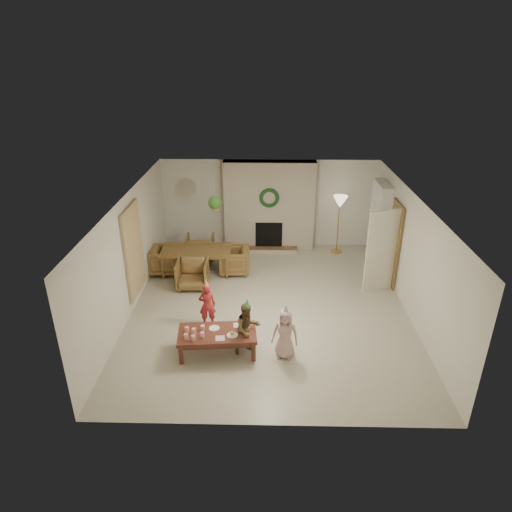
{
  "coord_description": "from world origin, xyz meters",
  "views": [
    {
      "loc": [
        -0.09,
        -8.67,
        5.26
      ],
      "look_at": [
        -0.3,
        0.4,
        1.05
      ],
      "focal_mm": 31.63,
      "sensor_mm": 36.0,
      "label": 1
    }
  ],
  "objects_px": {
    "dining_table": "(196,261)",
    "dining_chair_far": "(200,248)",
    "dining_chair_near": "(192,274)",
    "child_red": "(207,305)",
    "child_plaid": "(248,328)",
    "dining_chair_left": "(166,260)",
    "dining_chair_right": "(234,260)",
    "child_pink": "(285,334)",
    "coffee_table_top": "(217,334)"
  },
  "relations": [
    {
      "from": "dining_chair_far",
      "to": "dining_chair_right",
      "type": "bearing_deg",
      "value": 141.34
    },
    {
      "from": "dining_chair_near",
      "to": "dining_chair_right",
      "type": "bearing_deg",
      "value": 38.66
    },
    {
      "from": "dining_table",
      "to": "dining_chair_far",
      "type": "bearing_deg",
      "value": 90.0
    },
    {
      "from": "dining_chair_left",
      "to": "child_pink",
      "type": "xyz_separation_m",
      "value": [
        2.9,
        -3.4,
        0.16
      ]
    },
    {
      "from": "dining_chair_left",
      "to": "child_plaid",
      "type": "bearing_deg",
      "value": -147.21
    },
    {
      "from": "dining_chair_left",
      "to": "dining_chair_far",
      "type": "bearing_deg",
      "value": -45.0
    },
    {
      "from": "coffee_table_top",
      "to": "child_red",
      "type": "relative_size",
      "value": 1.52
    },
    {
      "from": "dining_chair_near",
      "to": "coffee_table_top",
      "type": "relative_size",
      "value": 0.52
    },
    {
      "from": "dining_chair_left",
      "to": "child_red",
      "type": "distance_m",
      "value": 2.75
    },
    {
      "from": "dining_table",
      "to": "coffee_table_top",
      "type": "distance_m",
      "value": 3.44
    },
    {
      "from": "dining_chair_far",
      "to": "child_pink",
      "type": "bearing_deg",
      "value": 115.93
    },
    {
      "from": "dining_table",
      "to": "dining_chair_left",
      "type": "relative_size",
      "value": 2.34
    },
    {
      "from": "coffee_table_top",
      "to": "child_plaid",
      "type": "distance_m",
      "value": 0.58
    },
    {
      "from": "child_plaid",
      "to": "dining_chair_far",
      "type": "bearing_deg",
      "value": 83.26
    },
    {
      "from": "dining_chair_right",
      "to": "dining_table",
      "type": "bearing_deg",
      "value": -90.0
    },
    {
      "from": "coffee_table_top",
      "to": "child_pink",
      "type": "bearing_deg",
      "value": -9.49
    },
    {
      "from": "dining_chair_right",
      "to": "child_red",
      "type": "height_order",
      "value": "child_red"
    },
    {
      "from": "dining_chair_near",
      "to": "dining_chair_far",
      "type": "xyz_separation_m",
      "value": [
        -0.03,
        1.54,
        0.0
      ]
    },
    {
      "from": "dining_table",
      "to": "child_plaid",
      "type": "xyz_separation_m",
      "value": [
        1.44,
        -3.29,
        0.21
      ]
    },
    {
      "from": "child_red",
      "to": "dining_chair_near",
      "type": "bearing_deg",
      "value": -79.72
    },
    {
      "from": "dining_chair_near",
      "to": "child_red",
      "type": "height_order",
      "value": "child_red"
    },
    {
      "from": "coffee_table_top",
      "to": "child_red",
      "type": "xyz_separation_m",
      "value": [
        -0.29,
        0.92,
        0.06
      ]
    },
    {
      "from": "dining_chair_far",
      "to": "dining_chair_right",
      "type": "height_order",
      "value": "same"
    },
    {
      "from": "dining_table",
      "to": "child_pink",
      "type": "relative_size",
      "value": 1.76
    },
    {
      "from": "dining_chair_near",
      "to": "dining_chair_left",
      "type": "xyz_separation_m",
      "value": [
        -0.79,
        0.76,
        0.0
      ]
    },
    {
      "from": "dining_chair_right",
      "to": "child_pink",
      "type": "xyz_separation_m",
      "value": [
        1.16,
        -3.44,
        0.16
      ]
    },
    {
      "from": "dining_chair_left",
      "to": "child_red",
      "type": "height_order",
      "value": "child_red"
    },
    {
      "from": "dining_table",
      "to": "dining_chair_far",
      "type": "height_order",
      "value": "dining_chair_far"
    },
    {
      "from": "dining_chair_far",
      "to": "coffee_table_top",
      "type": "distance_m",
      "value": 4.19
    },
    {
      "from": "dining_chair_near",
      "to": "child_pink",
      "type": "distance_m",
      "value": 3.39
    },
    {
      "from": "dining_chair_right",
      "to": "child_red",
      "type": "xyz_separation_m",
      "value": [
        -0.39,
        -2.43,
        0.14
      ]
    },
    {
      "from": "dining_table",
      "to": "coffee_table_top",
      "type": "bearing_deg",
      "value": -76.53
    },
    {
      "from": "dining_table",
      "to": "child_plaid",
      "type": "relative_size",
      "value": 1.7
    },
    {
      "from": "dining_table",
      "to": "child_plaid",
      "type": "distance_m",
      "value": 3.6
    },
    {
      "from": "dining_chair_near",
      "to": "child_red",
      "type": "distance_m",
      "value": 1.73
    },
    {
      "from": "dining_table",
      "to": "dining_chair_near",
      "type": "distance_m",
      "value": 0.77
    },
    {
      "from": "dining_chair_far",
      "to": "child_red",
      "type": "height_order",
      "value": "child_red"
    },
    {
      "from": "child_red",
      "to": "child_pink",
      "type": "xyz_separation_m",
      "value": [
        1.55,
        -1.01,
        0.02
      ]
    },
    {
      "from": "dining_chair_left",
      "to": "child_red",
      "type": "bearing_deg",
      "value": -151.78
    },
    {
      "from": "child_pink",
      "to": "dining_chair_right",
      "type": "bearing_deg",
      "value": 120.31
    },
    {
      "from": "child_red",
      "to": "child_pink",
      "type": "bearing_deg",
      "value": 138.36
    },
    {
      "from": "dining_chair_far",
      "to": "child_pink",
      "type": "height_order",
      "value": "child_pink"
    },
    {
      "from": "dining_chair_far",
      "to": "dining_chair_left",
      "type": "relative_size",
      "value": 1.0
    },
    {
      "from": "dining_chair_right",
      "to": "child_red",
      "type": "bearing_deg",
      "value": -10.31
    },
    {
      "from": "dining_table",
      "to": "dining_chair_far",
      "type": "xyz_separation_m",
      "value": [
        -0.02,
        0.77,
        0.03
      ]
    },
    {
      "from": "dining_table",
      "to": "child_plaid",
      "type": "height_order",
      "value": "child_plaid"
    },
    {
      "from": "dining_chair_far",
      "to": "dining_chair_right",
      "type": "distance_m",
      "value": 1.24
    },
    {
      "from": "dining_chair_far",
      "to": "coffee_table_top",
      "type": "height_order",
      "value": "dining_chair_far"
    },
    {
      "from": "dining_chair_right",
      "to": "child_pink",
      "type": "distance_m",
      "value": 3.63
    },
    {
      "from": "child_red",
      "to": "coffee_table_top",
      "type": "bearing_deg",
      "value": 99.18
    }
  ]
}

